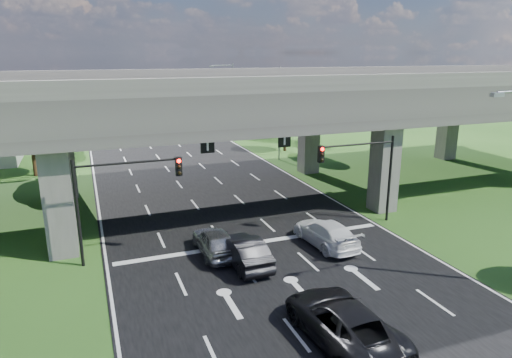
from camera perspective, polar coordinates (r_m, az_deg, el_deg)
ground at (r=25.48m, az=2.82°, el=-10.94°), size 160.00×160.00×0.00m
road at (r=34.15m, az=-3.90°, el=-3.90°), size 18.00×120.00×0.03m
overpass at (r=34.31m, az=-5.14°, el=9.72°), size 80.00×15.00×10.00m
signal_right at (r=30.94m, az=13.36°, el=1.71°), size 5.76×0.54×6.00m
signal_left at (r=25.86m, az=-16.83°, el=-1.24°), size 5.76×0.54×6.00m
streetlight_far at (r=49.16m, az=2.54°, el=9.07°), size 3.38×0.25×10.00m
streetlight_beyond at (r=64.10m, az=-3.21°, el=10.56°), size 3.38×0.25×10.00m
tree_left_near at (r=47.55m, az=-26.42°, el=6.01°), size 4.50×4.50×7.80m
tree_left_mid at (r=55.87m, az=-28.72°, el=6.24°), size 3.91×3.90×6.76m
tree_left_far at (r=63.28m, az=-24.33°, el=8.52°), size 4.80×4.80×8.32m
tree_right_near at (r=54.14m, az=3.73°, el=8.21°), size 4.20×4.20×7.28m
tree_right_mid at (r=62.64m, az=3.20°, el=8.91°), size 3.91×3.90×6.76m
tree_right_far at (r=68.58m, az=-2.65°, el=10.03°), size 4.50×4.50×7.80m
car_silver at (r=26.70m, az=-5.16°, el=-7.77°), size 1.89×4.64×1.58m
car_dark at (r=25.37m, az=-1.48°, el=-8.96°), size 1.81×4.91×1.61m
car_white at (r=28.17m, az=8.71°, el=-6.68°), size 2.44×5.36×1.52m
car_trailing at (r=19.55m, az=10.80°, el=-17.14°), size 3.11×6.26×1.70m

